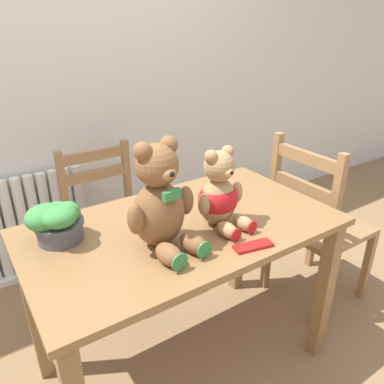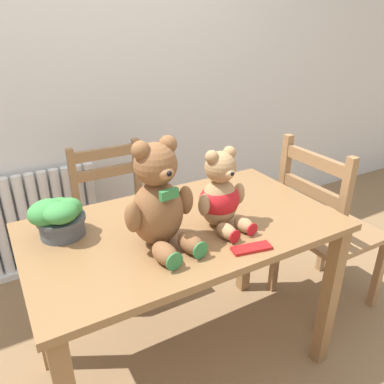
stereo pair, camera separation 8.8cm
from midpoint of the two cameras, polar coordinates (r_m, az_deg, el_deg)
wall_back at (r=2.47m, az=-14.67°, el=18.60°), size 8.00×0.04×2.60m
radiator at (r=2.61m, az=-22.22°, el=-5.25°), size 0.87×0.10×0.68m
dining_table at (r=1.59m, az=0.42°, el=-8.77°), size 1.26×0.72×0.78m
wooden_chair_behind at (r=2.27m, az=-10.10°, el=-3.79°), size 0.44×0.45×0.88m
wooden_chair_side at (r=2.20m, az=20.73°, el=-5.45°), size 0.46×0.44×0.99m
teddy_bear_left at (r=1.32m, az=-3.16°, el=-1.48°), size 0.28×0.29×0.40m
teddy_bear_right at (r=1.47m, az=6.09°, el=-0.63°), size 0.23×0.24×0.32m
potted_plant at (r=1.48m, az=-18.09°, el=-3.59°), size 0.21×0.20×0.16m
chocolate_bar at (r=1.39m, az=10.87°, el=-8.44°), size 0.15×0.08×0.01m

